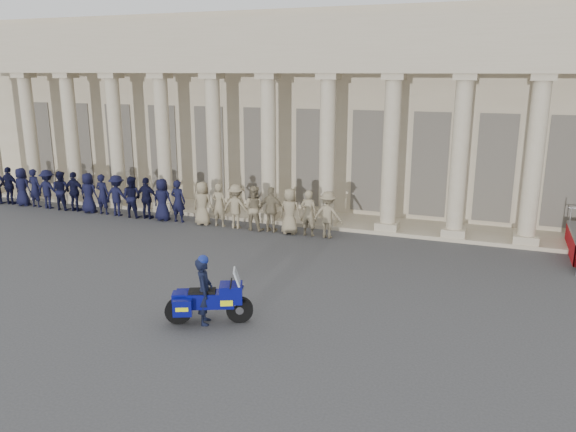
# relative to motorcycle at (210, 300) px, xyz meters

# --- Properties ---
(ground) EXTENTS (90.00, 90.00, 0.00)m
(ground) POSITION_rel_motorcycle_xyz_m (-1.20, 2.05, -0.63)
(ground) COLOR #3B3B3D
(ground) RESTS_ON ground
(building) EXTENTS (40.00, 12.50, 9.00)m
(building) POSITION_rel_motorcycle_xyz_m (-1.20, 16.79, 3.89)
(building) COLOR tan
(building) RESTS_ON ground
(officer_rank) EXTENTS (18.10, 0.70, 1.86)m
(officer_rank) POSITION_rel_motorcycle_xyz_m (-7.94, 8.50, 0.29)
(officer_rank) COLOR black
(officer_rank) RESTS_ON ground
(motorcycle) EXTENTS (2.15, 1.37, 1.47)m
(motorcycle) POSITION_rel_motorcycle_xyz_m (0.00, 0.00, 0.00)
(motorcycle) COLOR black
(motorcycle) RESTS_ON ground
(rider) EXTENTS (0.65, 0.76, 1.87)m
(rider) POSITION_rel_motorcycle_xyz_m (-0.11, -0.05, 0.29)
(rider) COLOR black
(rider) RESTS_ON ground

